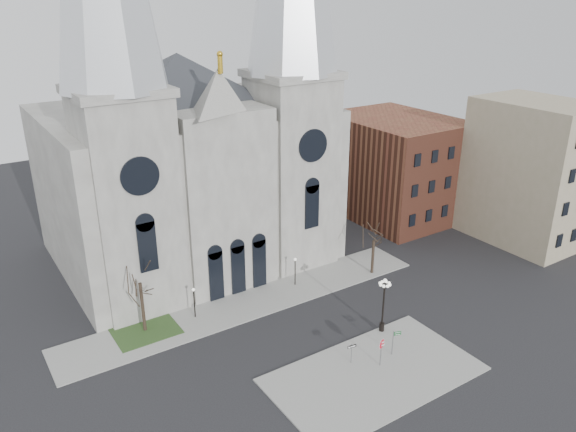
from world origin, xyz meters
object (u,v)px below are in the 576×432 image
globe_lamp (384,298)px  stop_sign (381,347)px  street_name_sign (394,341)px  one_way_sign (352,350)px

globe_lamp → stop_sign: bearing=-133.4°
stop_sign → street_name_sign: 2.17m
globe_lamp → street_name_sign: globe_lamp is taller
globe_lamp → street_name_sign: bearing=-116.7°
globe_lamp → street_name_sign: 4.30m
stop_sign → one_way_sign: (-1.86, 1.69, -0.60)m
one_way_sign → street_name_sign: size_ratio=0.79×
globe_lamp → one_way_sign: size_ratio=2.93×
one_way_sign → stop_sign: bearing=-32.5°
globe_lamp → one_way_sign: 6.41m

